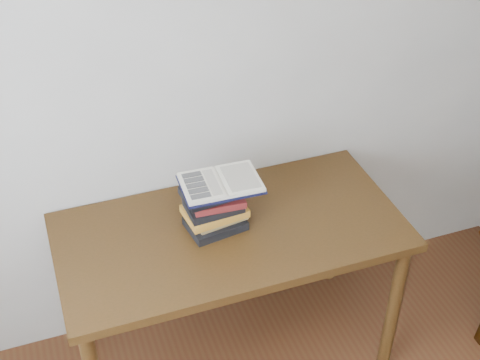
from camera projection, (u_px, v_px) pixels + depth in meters
name	position (u px, v px, depth m)	size (l,w,h in m)	color
room_shell	(402.00, 358.00, 1.19)	(3.54, 3.54, 2.62)	beige
desk	(231.00, 246.00, 2.83)	(1.44, 0.72, 0.77)	#402710
book_stack	(215.00, 208.00, 2.73)	(0.26, 0.20, 0.19)	black
open_book	(221.00, 183.00, 2.68)	(0.33, 0.23, 0.03)	black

